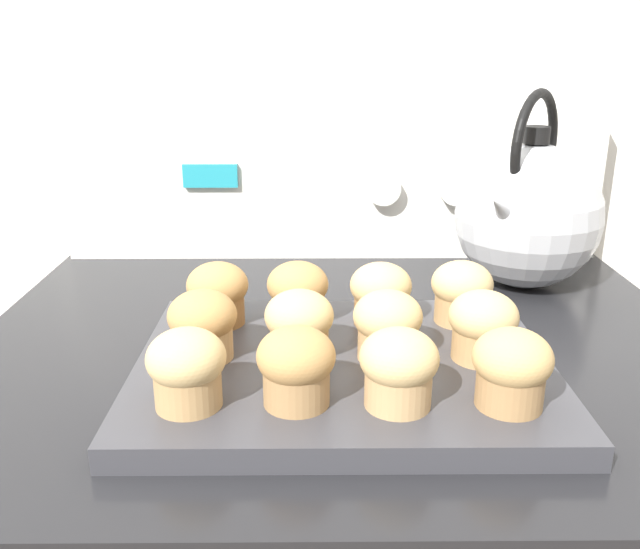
% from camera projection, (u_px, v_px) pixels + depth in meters
% --- Properties ---
extents(wall_back, '(8.00, 0.05, 2.40)m').
position_uv_depth(wall_back, '(333.00, 26.00, 0.94)').
color(wall_back, silver).
rests_on(wall_back, ground_plane).
extents(control_panel, '(0.75, 0.07, 0.21)m').
position_uv_depth(control_panel, '(334.00, 183.00, 0.96)').
color(control_panel, white).
rests_on(control_panel, stove_range).
extents(muffin_pan, '(0.37, 0.29, 0.02)m').
position_uv_depth(muffin_pan, '(342.00, 369.00, 0.62)').
color(muffin_pan, '#38383D').
rests_on(muffin_pan, stove_range).
extents(muffin_r0_c0, '(0.06, 0.06, 0.06)m').
position_uv_depth(muffin_r0_c0, '(187.00, 368.00, 0.52)').
color(muffin_r0_c0, tan).
rests_on(muffin_r0_c0, muffin_pan).
extents(muffin_r0_c1, '(0.06, 0.06, 0.06)m').
position_uv_depth(muffin_r0_c1, '(296.00, 366.00, 0.53)').
color(muffin_r0_c1, '#A37A4C').
rests_on(muffin_r0_c1, muffin_pan).
extents(muffin_r0_c2, '(0.06, 0.06, 0.06)m').
position_uv_depth(muffin_r0_c2, '(399.00, 368.00, 0.52)').
color(muffin_r0_c2, tan).
rests_on(muffin_r0_c2, muffin_pan).
extents(muffin_r0_c3, '(0.06, 0.06, 0.06)m').
position_uv_depth(muffin_r0_c3, '(512.00, 368.00, 0.52)').
color(muffin_r0_c3, '#A37A4C').
rests_on(muffin_r0_c3, muffin_pan).
extents(muffin_r1_c0, '(0.06, 0.06, 0.06)m').
position_uv_depth(muffin_r1_c0, '(203.00, 324.00, 0.60)').
color(muffin_r1_c0, tan).
rests_on(muffin_r1_c0, muffin_pan).
extents(muffin_r1_c1, '(0.06, 0.06, 0.06)m').
position_uv_depth(muffin_r1_c1, '(299.00, 324.00, 0.60)').
color(muffin_r1_c1, tan).
rests_on(muffin_r1_c1, muffin_pan).
extents(muffin_r1_c2, '(0.06, 0.06, 0.06)m').
position_uv_depth(muffin_r1_c2, '(387.00, 325.00, 0.60)').
color(muffin_r1_c2, tan).
rests_on(muffin_r1_c2, muffin_pan).
extents(muffin_r1_c3, '(0.06, 0.06, 0.06)m').
position_uv_depth(muffin_r1_c3, '(483.00, 325.00, 0.60)').
color(muffin_r1_c3, tan).
rests_on(muffin_r1_c3, muffin_pan).
extents(muffin_r2_c0, '(0.06, 0.06, 0.06)m').
position_uv_depth(muffin_r2_c0, '(218.00, 293.00, 0.68)').
color(muffin_r2_c0, olive).
rests_on(muffin_r2_c0, muffin_pan).
extents(muffin_r2_c1, '(0.06, 0.06, 0.06)m').
position_uv_depth(muffin_r2_c1, '(298.00, 292.00, 0.68)').
color(muffin_r2_c1, '#A37A4C').
rests_on(muffin_r2_c1, muffin_pan).
extents(muffin_r2_c2, '(0.06, 0.06, 0.06)m').
position_uv_depth(muffin_r2_c2, '(381.00, 293.00, 0.68)').
color(muffin_r2_c2, olive).
rests_on(muffin_r2_c2, muffin_pan).
extents(muffin_r2_c3, '(0.06, 0.06, 0.06)m').
position_uv_depth(muffin_r2_c3, '(462.00, 291.00, 0.68)').
color(muffin_r2_c3, tan).
rests_on(muffin_r2_c3, muffin_pan).
extents(tea_kettle, '(0.18, 0.20, 0.24)m').
position_uv_depth(tea_kettle, '(528.00, 213.00, 0.83)').
color(tea_kettle, silver).
rests_on(tea_kettle, stove_range).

